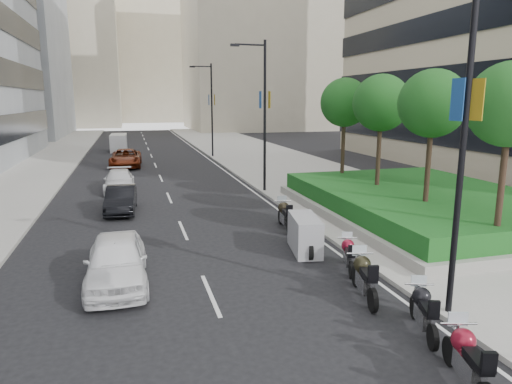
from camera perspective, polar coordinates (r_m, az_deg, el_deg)
name	(u,v)px	position (r m, az deg, el deg)	size (l,w,h in m)	color
ground	(310,361)	(10.68, 6.78, -20.25)	(160.00, 160.00, 0.00)	black
sidewalk_right	(277,163)	(40.75, 2.61, 3.65)	(10.00, 100.00, 0.15)	#9E9B93
sidewalk_left	(18,173)	(39.68, -27.63, 2.14)	(8.00, 100.00, 0.15)	#9E9B93
lane_edge	(218,166)	(39.45, -4.74, 3.26)	(0.12, 100.00, 0.01)	silver
lane_centre	(157,168)	(38.83, -12.31, 2.91)	(0.12, 100.00, 0.01)	silver
building_cream_right	(261,34)	(92.82, 0.68, 19.13)	(28.00, 24.00, 36.00)	#B7AD93
building_cream_left	(54,45)	(109.93, -23.98, 16.46)	(26.00, 24.00, 34.00)	#B7AD93
building_cream_centre	(146,48)	(129.19, -13.54, 17.10)	(30.00, 24.00, 38.00)	#B7AD93
planter	(425,211)	(23.42, 20.38, -2.23)	(10.00, 14.00, 0.40)	gray
hedge	(426,199)	(23.29, 20.49, -0.79)	(9.40, 13.40, 0.80)	#16501B
tree_0	(510,105)	(17.27, 29.19, 9.46)	(2.80, 2.80, 6.30)	#332319
tree_1	(433,104)	(20.33, 21.22, 10.21)	(2.80, 2.80, 6.30)	#332319
tree_2	(381,103)	(23.67, 15.39, 10.63)	(2.80, 2.80, 6.30)	#332319
tree_3	(345,103)	(27.19, 11.02, 10.88)	(2.80, 2.80, 6.30)	#332319
lamp_post_0	(460,122)	(12.14, 24.11, 7.96)	(2.34, 0.45, 9.00)	black
lamp_post_1	(262,109)	(27.48, 0.79, 10.34)	(2.34, 0.45, 9.00)	black
lamp_post_2	(210,105)	(45.04, -5.75, 10.72)	(2.34, 0.45, 9.00)	black
motorcycle_1	(467,359)	(10.39, 24.92, -18.45)	(0.90, 2.20, 1.12)	black
motorcycle_2	(423,310)	(12.16, 20.19, -13.71)	(0.94, 2.06, 1.07)	black
motorcycle_3	(364,277)	(13.61, 13.35, -10.29)	(0.85, 2.33, 1.18)	black
motorcycle_4	(348,255)	(15.64, 11.48, -7.67)	(0.86, 1.93, 1.00)	black
motorcycle_5	(305,234)	(17.12, 6.11, -5.30)	(1.28, 2.38, 1.37)	black
motorcycle_6	(285,215)	(20.09, 3.63, -2.91)	(0.78, 2.35, 1.17)	black
car_a	(117,261)	(14.74, -17.03, -8.21)	(1.81, 4.49, 1.53)	white
car_b	(121,199)	(24.03, -16.51, -0.89)	(1.39, 3.99, 1.32)	black
car_c	(119,181)	(29.65, -16.72, 1.35)	(1.82, 4.47, 1.30)	silver
car_d	(126,158)	(40.32, -15.98, 4.10)	(2.49, 5.40, 1.50)	maroon
delivery_van	(119,143)	(52.88, -16.79, 5.83)	(1.78, 4.46, 1.85)	silver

